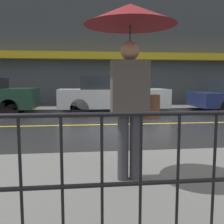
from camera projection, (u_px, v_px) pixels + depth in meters
The scene contains 6 objects.
ground_plane at pixel (148, 124), 8.32m from camera, with size 80.00×80.00×0.00m, color #262628.
sidewalk_far at pixel (125, 108), 12.76m from camera, with size 28.00×1.93×0.12m.
lane_marking at pixel (148, 124), 8.32m from camera, with size 25.20×0.12×0.01m.
building_storefront at pixel (122, 41), 13.44m from camera, with size 28.00×0.85×6.90m.
pedestrian at pixel (130, 41), 3.12m from camera, with size 1.10×1.10×2.14m.
car_silver at pixel (112, 95), 10.73m from camera, with size 4.38×1.81×1.55m.
Camera 1 is at (-2.10, -8.03, 1.35)m, focal length 42.00 mm.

